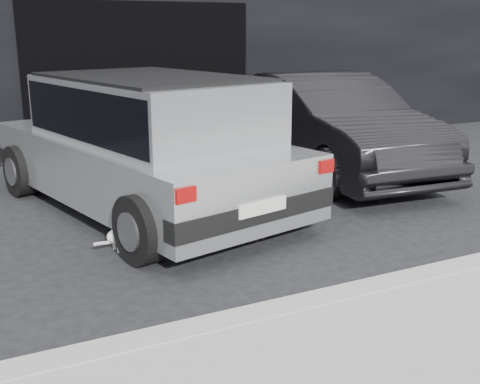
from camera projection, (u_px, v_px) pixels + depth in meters
name	position (u px, v px, depth m)	size (l,w,h in m)	color
ground	(171.00, 224.00, 6.86)	(80.00, 80.00, 0.00)	black
building_facade	(108.00, 10.00, 11.81)	(34.00, 4.00, 5.00)	black
garage_opening	(142.00, 80.00, 10.39)	(4.00, 0.10, 2.60)	black
curb	(391.00, 286.00, 5.05)	(18.00, 0.25, 0.12)	#989792
silver_hatchback	(146.00, 138.00, 7.16)	(2.94, 4.76, 1.64)	#B4B6B9
second_car	(327.00, 124.00, 9.10)	(1.59, 4.55, 1.50)	black
cat_siamese	(253.00, 229.00, 6.36)	(0.40, 0.63, 0.24)	beige
cat_white	(133.00, 232.00, 6.07)	(0.71, 0.28, 0.33)	silver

